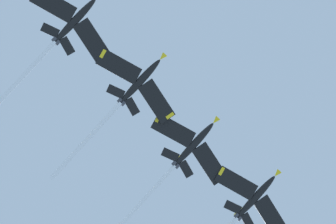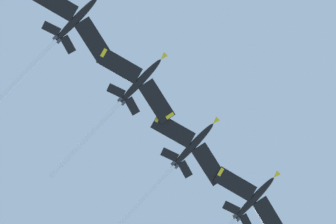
# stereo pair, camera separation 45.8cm
# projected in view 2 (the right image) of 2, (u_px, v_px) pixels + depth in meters

# --- Properties ---
(jet_far_left) EXTENTS (35.43, 20.51, 9.89)m
(jet_far_left) POSITION_uv_depth(u_px,v_px,m) (235.00, 219.00, 151.43)
(jet_far_left) COLOR black
(jet_inner_left) EXTENTS (35.98, 20.23, 8.73)m
(jet_inner_left) POSITION_uv_depth(u_px,v_px,m) (176.00, 164.00, 149.08)
(jet_inner_left) COLOR black
(jet_centre) EXTENTS (32.13, 19.35, 8.68)m
(jet_centre) POSITION_uv_depth(u_px,v_px,m) (123.00, 100.00, 145.55)
(jet_centre) COLOR black
(jet_inner_right) EXTENTS (34.72, 19.98, 9.40)m
(jet_inner_right) POSITION_uv_depth(u_px,v_px,m) (57.00, 39.00, 142.81)
(jet_inner_right) COLOR black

